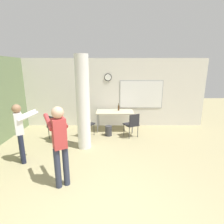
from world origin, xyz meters
TOP-DOWN VIEW (x-y plane):
  - wall_back at (0.03, 5.06)m, footprint 8.00×0.15m
  - support_pillar at (-0.69, 2.88)m, footprint 0.40×0.40m
  - folding_table at (0.28, 4.46)m, footprint 1.45×0.78m
  - bottle_on_table at (0.43, 4.63)m, footprint 0.06×0.06m
  - waste_bin at (0.04, 3.84)m, footprint 0.25×0.25m
  - chair_table_left at (-0.78, 3.75)m, footprint 0.60×0.60m
  - chair_near_pillar at (-1.82, 3.48)m, footprint 0.62×0.62m
  - chair_table_right at (0.88, 3.70)m, footprint 0.59×0.59m
  - person_watching_back at (-2.16, 1.99)m, footprint 0.62×0.56m
  - person_playing_front at (-0.89, 1.04)m, footprint 0.59×0.69m

SIDE VIEW (x-z plane):
  - waste_bin at x=0.04m, z-range 0.00..0.37m
  - chair_table_left at x=-0.78m, z-range 0.08..0.95m
  - chair_near_pillar at x=-1.82m, z-range 0.08..0.95m
  - chair_table_right at x=0.88m, z-range 0.08..0.95m
  - folding_table at x=0.28m, z-range 0.33..1.09m
  - bottle_on_table at x=0.43m, z-range 0.73..1.02m
  - person_watching_back at x=-2.16m, z-range 0.14..1.70m
  - person_playing_front at x=-0.89m, z-range 0.15..1.87m
  - wall_back at x=0.03m, z-range 0.00..2.80m
  - support_pillar at x=-0.69m, z-range 0.00..2.80m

